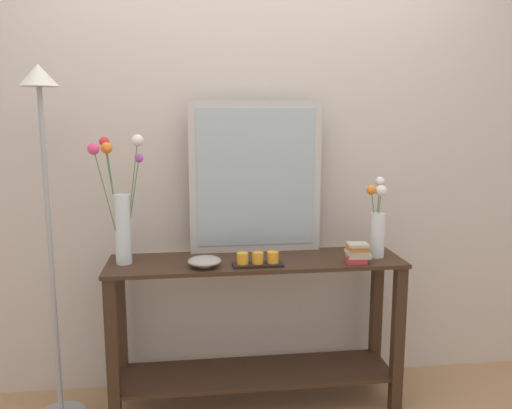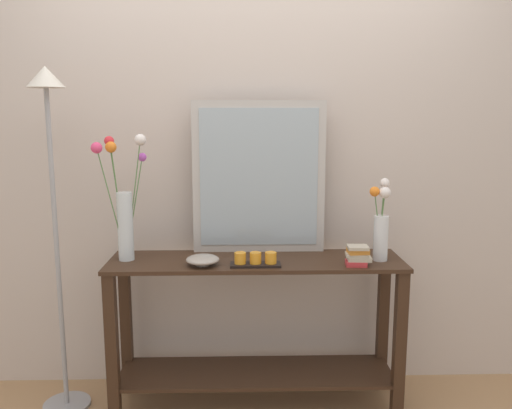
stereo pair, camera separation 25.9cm
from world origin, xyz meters
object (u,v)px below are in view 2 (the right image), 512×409
object	(u,v)px
decorative_bowl	(203,260)
book_stack	(358,255)
console_table	(256,319)
vase_right	(381,225)
floor_lamp	(53,185)
mirror_leaning	(259,177)
candle_tray	(255,260)
tall_vase_left	(124,206)

from	to	relation	value
decorative_bowl	book_stack	size ratio (longest dim) A/B	1.25
console_table	book_stack	distance (m)	0.62
book_stack	decorative_bowl	bearing A→B (deg)	178.36
console_table	vase_right	bearing A→B (deg)	-1.92
vase_right	floor_lamp	xyz separation A→B (m)	(-1.62, 0.02, 0.21)
mirror_leaning	decorative_bowl	distance (m)	0.53
console_table	candle_tray	size ratio (longest dim) A/B	6.08
console_table	book_stack	bearing A→B (deg)	-13.52
candle_tray	decorative_bowl	size ratio (longest dim) A/B	1.51
tall_vase_left	vase_right	size ratio (longest dim) A/B	1.54
console_table	floor_lamp	size ratio (longest dim) A/B	0.85
tall_vase_left	mirror_leaning	bearing A→B (deg)	11.74
candle_tray	decorative_bowl	xyz separation A→B (m)	(-0.26, 0.01, 0.00)
book_stack	candle_tray	bearing A→B (deg)	179.10
mirror_leaning	tall_vase_left	size ratio (longest dim) A/B	1.27
console_table	floor_lamp	bearing A→B (deg)	-179.67
mirror_leaning	candle_tray	bearing A→B (deg)	-95.17
console_table	decorative_bowl	xyz separation A→B (m)	(-0.26, -0.10, 0.34)
candle_tray	floor_lamp	xyz separation A→B (m)	(-0.99, 0.10, 0.36)
mirror_leaning	book_stack	xyz separation A→B (m)	(0.47, -0.28, -0.35)
mirror_leaning	floor_lamp	size ratio (longest dim) A/B	0.46
tall_vase_left	vase_right	bearing A→B (deg)	-1.94
vase_right	candle_tray	distance (m)	0.65
decorative_bowl	floor_lamp	xyz separation A→B (m)	(-0.73, 0.09, 0.36)
tall_vase_left	candle_tray	world-z (taller)	tall_vase_left
candle_tray	floor_lamp	distance (m)	1.06
candle_tray	floor_lamp	world-z (taller)	floor_lamp
console_table	tall_vase_left	world-z (taller)	tall_vase_left
candle_tray	book_stack	size ratio (longest dim) A/B	1.89
candle_tray	decorative_bowl	world-z (taller)	candle_tray
decorative_bowl	candle_tray	bearing A→B (deg)	-3.06
decorative_bowl	book_stack	bearing A→B (deg)	-1.64
vase_right	candle_tray	xyz separation A→B (m)	(-0.63, -0.09, -0.15)
console_table	book_stack	size ratio (longest dim) A/B	11.49
book_stack	mirror_leaning	bearing A→B (deg)	149.12
tall_vase_left	candle_tray	distance (m)	0.71
tall_vase_left	vase_right	world-z (taller)	tall_vase_left
console_table	tall_vase_left	distance (m)	0.89
candle_tray	mirror_leaning	bearing A→B (deg)	84.83
tall_vase_left	vase_right	xyz separation A→B (m)	(1.28, -0.04, -0.10)
mirror_leaning	vase_right	bearing A→B (deg)	-16.95
vase_right	candle_tray	size ratio (longest dim) A/B	1.67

